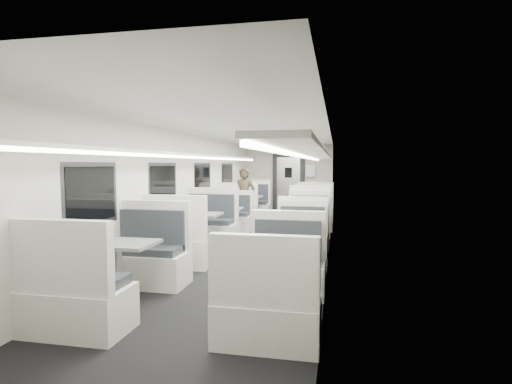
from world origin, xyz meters
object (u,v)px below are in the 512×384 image
at_px(booth_left_d, 118,273).
at_px(exit_sign, 287,148).
at_px(booth_left_c, 196,233).
at_px(vestibule_door, 289,184).
at_px(booth_right_d, 279,284).
at_px(passenger, 244,198).
at_px(booth_left_b, 225,221).
at_px(booth_left_a, 246,209).
at_px(booth_right_b, 307,226).
at_px(booth_right_c, 298,245).
at_px(booth_right_a, 313,212).

xyz_separation_m(booth_left_d, exit_sign, (1.00, 8.89, 1.88)).
bearing_deg(exit_sign, booth_left_c, -99.31).
bearing_deg(booth_left_c, vestibule_door, 81.37).
xyz_separation_m(booth_right_d, passenger, (-1.78, 5.89, 0.46)).
bearing_deg(exit_sign, vestibule_door, 90.00).
bearing_deg(booth_left_d, booth_left_c, 90.00).
distance_m(booth_left_b, booth_left_d, 4.87).
bearing_deg(vestibule_door, booth_left_c, -98.63).
xyz_separation_m(booth_left_a, booth_right_d, (2.00, -7.03, -0.04)).
bearing_deg(booth_left_d, passenger, 87.90).
relative_size(booth_left_c, booth_right_b, 1.12).
distance_m(booth_left_d, booth_right_d, 2.00).
xyz_separation_m(booth_right_b, passenger, (-1.78, 1.49, 0.46)).
bearing_deg(booth_right_d, booth_right_c, 90.00).
xyz_separation_m(booth_left_a, exit_sign, (1.00, 1.82, 1.87)).
bearing_deg(booth_right_b, exit_sign, 102.68).
height_order(booth_left_d, vestibule_door, vestibule_door).
relative_size(booth_right_b, booth_right_d, 0.99).
relative_size(booth_right_a, exit_sign, 3.59).
bearing_deg(booth_right_b, booth_left_a, 127.31).
bearing_deg(booth_right_d, vestibule_door, 96.12).
height_order(booth_left_c, booth_left_d, booth_left_c).
bearing_deg(booth_left_a, booth_right_c, -66.72).
xyz_separation_m(booth_left_d, booth_right_a, (2.00, 6.92, -0.01)).
xyz_separation_m(booth_left_c, booth_left_d, (0.00, -2.80, -0.01)).
bearing_deg(booth_right_c, booth_left_a, 113.28).
distance_m(booth_left_a, booth_left_d, 7.07).
height_order(booth_left_a, booth_right_b, booth_left_a).
relative_size(booth_left_b, vestibule_door, 0.94).
distance_m(booth_left_c, passenger, 3.18).
distance_m(booth_left_d, booth_right_c, 3.14).
relative_size(booth_left_a, vestibule_door, 1.10).
height_order(booth_left_b, vestibule_door, vestibule_door).
distance_m(booth_right_b, booth_right_c, 2.02).
distance_m(booth_right_a, booth_right_d, 6.87).
relative_size(booth_right_c, exit_sign, 3.14).
xyz_separation_m(booth_left_c, vestibule_door, (1.00, 6.59, 0.63)).
xyz_separation_m(booth_left_b, booth_right_c, (2.00, -2.44, -0.00)).
distance_m(booth_right_b, exit_sign, 4.94).
height_order(booth_right_b, booth_right_c, booth_right_b).
height_order(booth_left_c, booth_right_a, booth_left_c).
height_order(booth_right_b, booth_right_d, booth_right_d).
bearing_deg(passenger, booth_right_b, -32.74).
xyz_separation_m(booth_left_b, vestibule_door, (1.00, 4.51, 0.69)).
bearing_deg(booth_right_d, booth_left_c, 126.06).
height_order(booth_left_d, booth_right_c, booth_left_d).
height_order(booth_left_b, booth_left_d, booth_left_d).
xyz_separation_m(booth_left_a, booth_right_c, (2.00, -4.65, -0.07)).
relative_size(booth_right_b, vestibule_door, 0.98).
height_order(booth_left_d, exit_sign, exit_sign).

